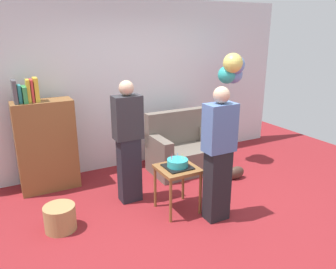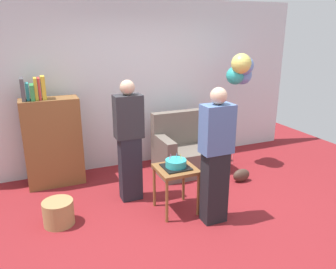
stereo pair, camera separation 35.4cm
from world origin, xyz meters
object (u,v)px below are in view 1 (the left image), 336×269
object	(u,v)px
balloon_bunch	(232,69)
person_blowing_candles	(128,142)
side_table	(177,174)
person_holding_cake	(219,155)
couch	(183,150)
handbag	(236,173)
bookshelf	(46,144)
birthday_cake	(178,164)
wicker_basket	(60,218)

from	to	relation	value
balloon_bunch	person_blowing_candles	bearing A→B (deg)	-167.19
side_table	person_holding_cake	xyz separation A→B (m)	(0.33, -0.39, 0.33)
person_blowing_candles	person_holding_cake	distance (m)	1.20
couch	side_table	xyz separation A→B (m)	(-0.73, -1.10, 0.16)
person_holding_cake	person_blowing_candles	bearing A→B (deg)	-30.79
handbag	person_holding_cake	bearing A→B (deg)	-140.89
side_table	balloon_bunch	distance (m)	2.17
bookshelf	birthday_cake	size ratio (longest dim) A/B	5.05
side_table	balloon_bunch	size ratio (longest dim) A/B	0.32
birthday_cake	person_holding_cake	size ratio (longest dim) A/B	0.20
person_holding_cake	balloon_bunch	distance (m)	2.02
person_blowing_candles	person_holding_cake	xyz separation A→B (m)	(0.75, -0.93, 0.00)
bookshelf	person_blowing_candles	size ratio (longest dim) A/B	0.99
couch	side_table	size ratio (longest dim) A/B	1.86
birthday_cake	handbag	size ratio (longest dim) A/B	1.14
bookshelf	person_holding_cake	world-z (taller)	person_holding_cake
person_holding_cake	balloon_bunch	world-z (taller)	balloon_bunch
person_holding_cake	balloon_bunch	bearing A→B (deg)	-111.98
bookshelf	handbag	xyz separation A→B (m)	(2.61, -1.04, -0.58)
balloon_bunch	wicker_basket	bearing A→B (deg)	-166.08
side_table	person_blowing_candles	xyz separation A→B (m)	(-0.43, 0.54, 0.33)
person_blowing_candles	wicker_basket	size ratio (longest dim) A/B	4.53
birthday_cake	handbag	xyz separation A→B (m)	(1.27, 0.38, -0.54)
person_holding_cake	side_table	bearing A→B (deg)	-29.92
person_holding_cake	wicker_basket	bearing A→B (deg)	-0.26
bookshelf	balloon_bunch	size ratio (longest dim) A/B	0.86
bookshelf	handbag	world-z (taller)	bookshelf
couch	balloon_bunch	world-z (taller)	balloon_bunch
bookshelf	side_table	bearing A→B (deg)	-46.96
handbag	balloon_bunch	bearing A→B (deg)	63.89
bookshelf	side_table	world-z (taller)	bookshelf
couch	wicker_basket	size ratio (longest dim) A/B	3.06
bookshelf	balloon_bunch	world-z (taller)	balloon_bunch
birthday_cake	handbag	distance (m)	1.44
bookshelf	person_blowing_candles	distance (m)	1.27
bookshelf	wicker_basket	world-z (taller)	bookshelf
side_table	person_holding_cake	distance (m)	0.60
wicker_basket	handbag	distance (m)	2.69
couch	wicker_basket	xyz separation A→B (m)	(-2.14, -0.84, -0.19)
couch	person_holding_cake	bearing A→B (deg)	-105.23
bookshelf	balloon_bunch	distance (m)	3.08
person_blowing_candles	handbag	distance (m)	1.86
side_table	handbag	bearing A→B (deg)	16.74
side_table	birthday_cake	xyz separation A→B (m)	(0.00, 0.00, 0.14)
person_blowing_candles	birthday_cake	bearing A→B (deg)	-33.53
side_table	person_holding_cake	world-z (taller)	person_holding_cake
couch	birthday_cake	distance (m)	1.35
bookshelf	person_blowing_candles	xyz separation A→B (m)	(0.90, -0.89, 0.15)
birthday_cake	side_table	bearing A→B (deg)	-133.30
person_holding_cake	balloon_bunch	xyz separation A→B (m)	(1.25, 1.38, 0.78)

